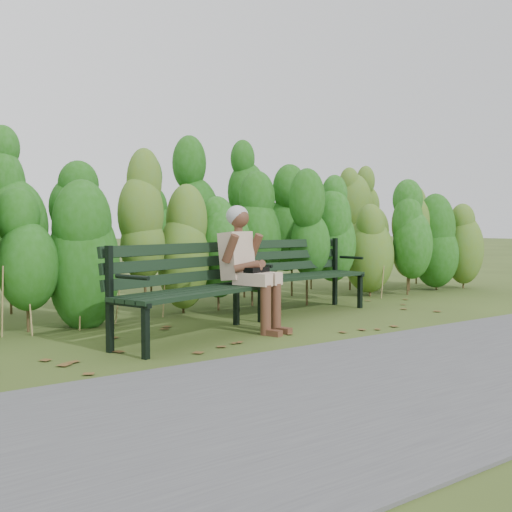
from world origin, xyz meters
TOP-DOWN VIEW (x-y plane):
  - ground at (0.00, 0.00)m, footprint 80.00×80.00m
  - footpath at (0.00, -2.20)m, footprint 60.00×2.50m
  - hedge_band at (0.00, 1.86)m, footprint 11.04×1.67m
  - leaf_litter at (-0.24, 0.00)m, footprint 5.77×2.24m
  - bench_left at (-1.01, 0.03)m, footprint 1.93×1.14m
  - bench_right at (0.95, 0.81)m, footprint 1.87×0.77m
  - seated_woman at (-0.32, 0.06)m, footprint 0.56×0.79m

SIDE VIEW (x-z plane):
  - ground at x=0.00m, z-range 0.00..0.00m
  - leaf_litter at x=-0.24m, z-range 0.00..0.01m
  - footpath at x=0.00m, z-range 0.00..0.01m
  - bench_right at x=0.95m, z-range 0.08..0.99m
  - bench_left at x=-1.01m, z-range 0.08..1.00m
  - seated_woman at x=-0.32m, z-range 0.09..1.38m
  - hedge_band at x=0.00m, z-range 0.05..2.47m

